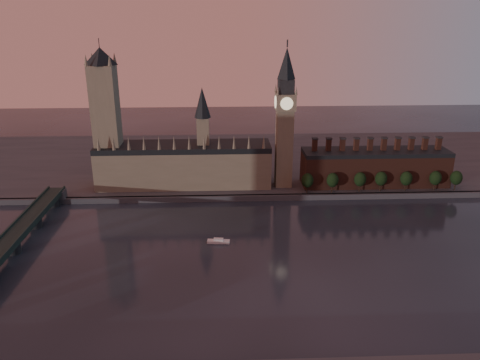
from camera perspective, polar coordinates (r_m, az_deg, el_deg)
The scene contains 14 objects.
ground at distance 260.67m, azimuth 6.13°, elevation -9.92°, with size 900.00×900.00×0.00m, color black.
north_bank at distance 422.89m, azimuth 2.69°, elevation 2.30°, with size 900.00×182.00×4.00m.
palace_of_westminster at distance 356.22m, azimuth -6.74°, elevation 2.13°, with size 130.00×30.30×74.00m.
victoria_tower at distance 355.66m, azimuth -16.03°, elevation 7.72°, with size 24.00×24.00×108.00m.
big_ben at distance 344.62m, azimuth 5.50°, elevation 7.64°, with size 15.00×15.00×107.00m.
chimney_block at distance 370.61m, azimuth 16.09°, elevation 1.56°, with size 110.00×25.00×37.00m.
embankment_tree_0 at distance 343.29m, azimuth 8.22°, elevation -0.06°, with size 8.60×8.60×14.88m.
embankment_tree_1 at distance 347.11m, azimuth 11.22°, elevation -0.01°, with size 8.60×8.60×14.88m.
embankment_tree_2 at distance 353.23m, azimuth 14.43°, elevation 0.08°, with size 8.60×8.60×14.88m.
embankment_tree_3 at distance 358.87m, azimuth 16.82°, elevation 0.16°, with size 8.60×8.60×14.88m.
embankment_tree_4 at distance 364.97m, azimuth 19.61°, elevation 0.17°, with size 8.60×8.60×14.88m.
embankment_tree_5 at distance 373.78m, azimuth 22.73°, elevation 0.22°, with size 8.60×8.60×14.88m.
embankment_tree_6 at distance 380.46m, azimuth 24.87°, elevation 0.24°, with size 8.60×8.60×14.88m.
river_boat at distance 279.25m, azimuth -2.65°, elevation -7.45°, with size 13.51×5.11×2.64m.
Camera 1 is at (-36.99, -223.82, 128.40)m, focal length 35.00 mm.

